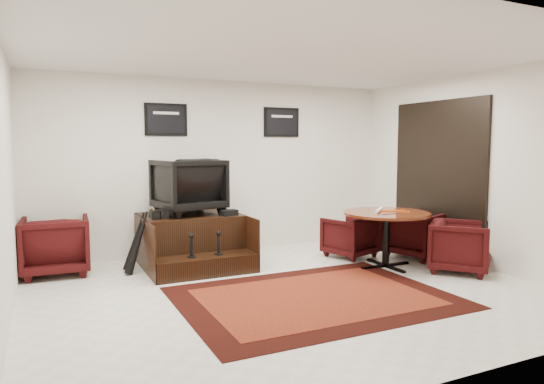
# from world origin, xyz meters

# --- Properties ---
(ground) EXTENTS (6.00, 6.00, 0.00)m
(ground) POSITION_xyz_m (0.00, 0.00, 0.00)
(ground) COLOR white
(ground) RESTS_ON ground
(room_shell) EXTENTS (6.02, 5.02, 2.81)m
(room_shell) POSITION_xyz_m (0.41, 0.12, 1.79)
(room_shell) COLOR silver
(room_shell) RESTS_ON ground
(area_rug) EXTENTS (3.07, 2.30, 0.01)m
(area_rug) POSITION_xyz_m (0.12, -0.35, 0.01)
(area_rug) COLOR black
(area_rug) RESTS_ON ground
(shine_podium) EXTENTS (1.43, 1.48, 0.74)m
(shine_podium) POSITION_xyz_m (-0.72, 1.77, 0.34)
(shine_podium) COLOR black
(shine_podium) RESTS_ON ground
(shine_chair) EXTENTS (1.02, 0.97, 0.91)m
(shine_chair) POSITION_xyz_m (-0.72, 1.92, 1.20)
(shine_chair) COLOR black
(shine_chair) RESTS_ON shine_podium
(shoes_pair) EXTENTS (0.24, 0.31, 0.11)m
(shoes_pair) POSITION_xyz_m (-1.22, 1.69, 0.79)
(shoes_pair) COLOR black
(shoes_pair) RESTS_ON shine_podium
(polish_kit) EXTENTS (0.26, 0.19, 0.08)m
(polish_kit) POSITION_xyz_m (-0.24, 1.51, 0.78)
(polish_kit) COLOR black
(polish_kit) RESTS_ON shine_podium
(umbrella_black) EXTENTS (0.33, 0.12, 0.89)m
(umbrella_black) POSITION_xyz_m (-1.53, 1.59, 0.44)
(umbrella_black) COLOR black
(umbrella_black) RESTS_ON ground
(umbrella_hooked) EXTENTS (0.32, 0.12, 0.85)m
(umbrella_hooked) POSITION_xyz_m (-1.52, 1.81, 0.42)
(umbrella_hooked) COLOR black
(umbrella_hooked) RESTS_ON ground
(armchair_side) EXTENTS (0.88, 0.83, 0.87)m
(armchair_side) POSITION_xyz_m (-2.54, 2.06, 0.44)
(armchair_side) COLOR black
(armchair_side) RESTS_ON ground
(meeting_table) EXTENTS (1.22, 1.22, 0.80)m
(meeting_table) POSITION_xyz_m (1.78, 0.45, 0.71)
(meeting_table) COLOR #451709
(meeting_table) RESTS_ON ground
(table_chair_back) EXTENTS (0.84, 0.81, 0.70)m
(table_chair_back) POSITION_xyz_m (1.68, 1.22, 0.35)
(table_chair_back) COLOR black
(table_chair_back) RESTS_ON ground
(table_chair_window) EXTENTS (0.96, 0.98, 0.80)m
(table_chair_window) POSITION_xyz_m (2.59, 0.77, 0.40)
(table_chair_window) COLOR black
(table_chair_window) RESTS_ON ground
(table_chair_corner) EXTENTS (1.04, 1.03, 0.78)m
(table_chair_corner) POSITION_xyz_m (2.53, -0.21, 0.39)
(table_chair_corner) COLOR black
(table_chair_corner) RESTS_ON ground
(paper_roll) EXTENTS (0.34, 0.32, 0.05)m
(paper_roll) POSITION_xyz_m (1.70, 0.52, 0.83)
(paper_roll) COLOR white
(paper_roll) RESTS_ON meeting_table
(table_clutter) EXTENTS (0.56, 0.36, 0.01)m
(table_clutter) POSITION_xyz_m (1.87, 0.45, 0.81)
(table_clutter) COLOR #DC4F0C
(table_clutter) RESTS_ON meeting_table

